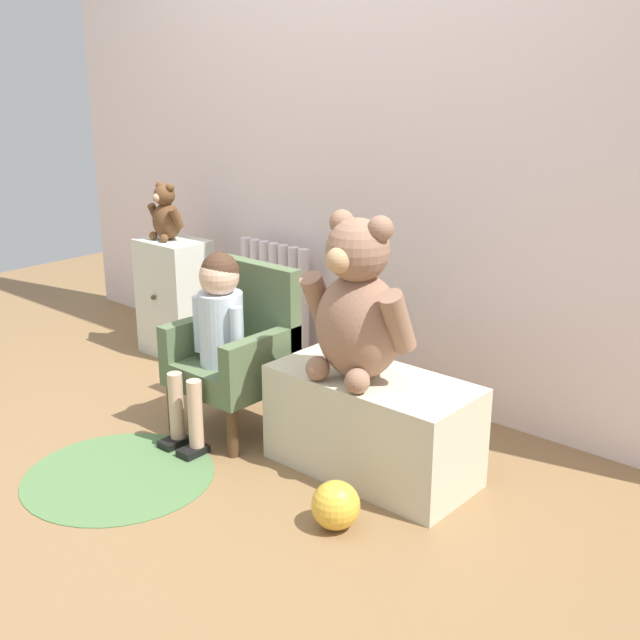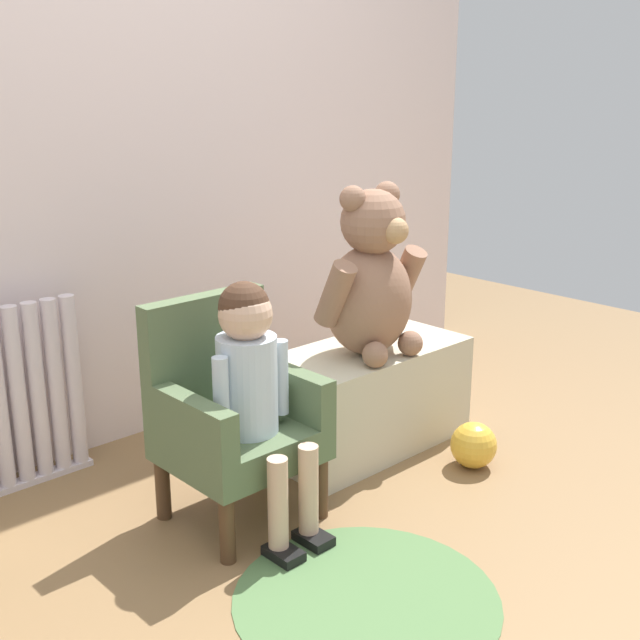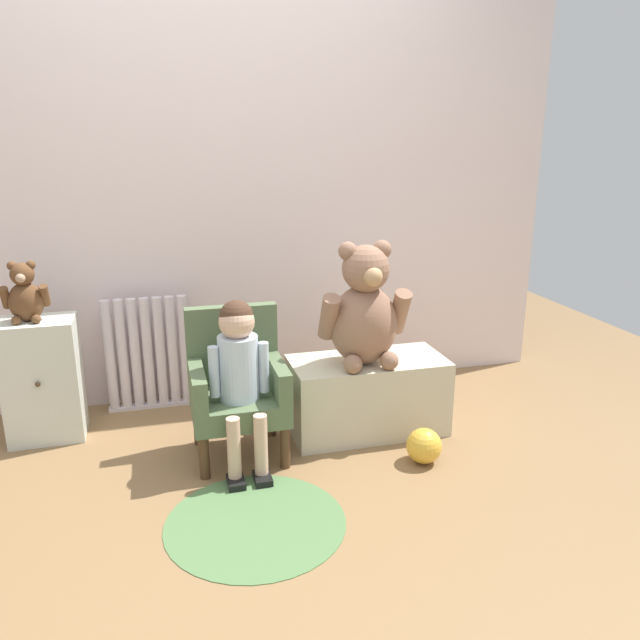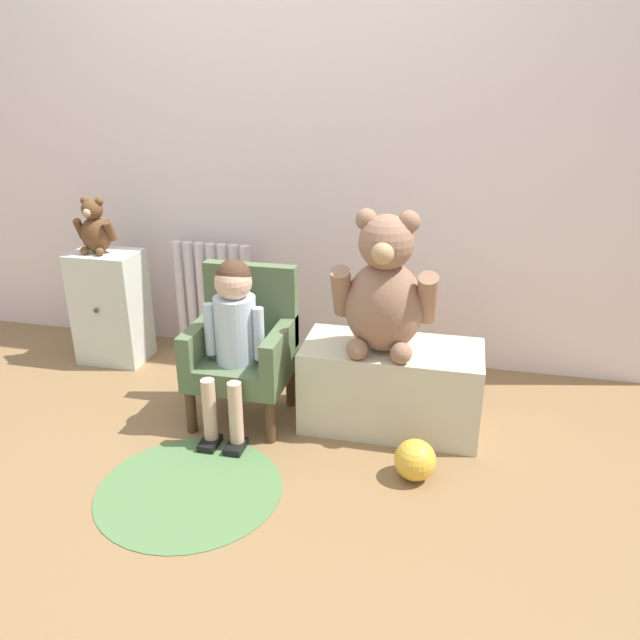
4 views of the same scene
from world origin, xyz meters
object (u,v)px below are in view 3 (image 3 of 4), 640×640
at_px(small_dresser, 43,379).
at_px(child_figure, 239,361).
at_px(small_teddy_bear, 25,295).
at_px(child_armchair, 237,385).
at_px(large_teddy_bear, 364,311).
at_px(low_bench, 367,395).
at_px(toy_ball, 424,446).
at_px(floor_rug, 256,522).
at_px(radiator, 148,354).

xyz_separation_m(small_dresser, child_figure, (0.85, -0.48, 0.18)).
bearing_deg(small_teddy_bear, child_figure, -28.51).
xyz_separation_m(child_armchair, large_teddy_bear, (0.59, 0.00, 0.29)).
distance_m(low_bench, toy_ball, 0.40).
distance_m(child_figure, large_teddy_bear, 0.61).
bearing_deg(child_figure, toy_ball, -15.18).
distance_m(child_armchair, child_figure, 0.18).
relative_size(low_bench, small_teddy_bear, 2.68).
height_order(small_dresser, small_teddy_bear, small_teddy_bear).
relative_size(small_dresser, child_armchair, 0.88).
bearing_deg(child_figure, small_teddy_bear, 151.49).
bearing_deg(small_dresser, large_teddy_bear, -14.51).
relative_size(small_dresser, floor_rug, 0.86).
height_order(floor_rug, toy_ball, toy_ball).
distance_m(large_teddy_bear, small_teddy_bear, 1.51).
height_order(small_dresser, toy_ball, small_dresser).
height_order(child_armchair, small_teddy_bear, small_teddy_bear).
xyz_separation_m(child_armchair, child_figure, (0.00, -0.11, 0.15)).
relative_size(radiator, child_armchair, 0.91).
xyz_separation_m(small_teddy_bear, floor_rug, (0.85, -0.94, -0.69)).
xyz_separation_m(floor_rug, toy_ball, (0.78, 0.26, 0.07)).
bearing_deg(child_figure, large_teddy_bear, 10.74).
distance_m(small_teddy_bear, toy_ball, 1.88).
bearing_deg(low_bench, child_armchair, -175.86).
xyz_separation_m(small_dresser, toy_ball, (1.61, -0.69, -0.21)).
relative_size(child_figure, large_teddy_bear, 1.27).
height_order(child_armchair, child_figure, child_figure).
bearing_deg(small_dresser, radiator, 24.30).
bearing_deg(low_bench, floor_rug, -136.41).
relative_size(large_teddy_bear, floor_rug, 0.85).
distance_m(child_armchair, large_teddy_bear, 0.66).
xyz_separation_m(small_teddy_bear, toy_ball, (1.64, -0.68, -0.62)).
relative_size(large_teddy_bear, toy_ball, 3.67).
bearing_deg(large_teddy_bear, radiator, 148.78).
height_order(large_teddy_bear, toy_ball, large_teddy_bear).
height_order(small_teddy_bear, floor_rug, small_teddy_bear).
relative_size(low_bench, floor_rug, 1.09).
distance_m(small_dresser, child_armchair, 0.93).
xyz_separation_m(radiator, low_bench, (1.00, -0.54, -0.11)).
bearing_deg(low_bench, small_dresser, 167.36).
bearing_deg(child_armchair, radiator, 122.64).
height_order(radiator, floor_rug, radiator).
bearing_deg(small_teddy_bear, toy_ball, -22.61).
distance_m(child_armchair, toy_ball, 0.86).
bearing_deg(floor_rug, toy_ball, 18.04).
relative_size(child_figure, small_teddy_bear, 2.65).
bearing_deg(low_bench, toy_ball, -69.05).
xyz_separation_m(child_armchair, toy_ball, (0.76, -0.31, -0.24)).
relative_size(child_armchair, large_teddy_bear, 1.14).
bearing_deg(child_armchair, low_bench, 4.14).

